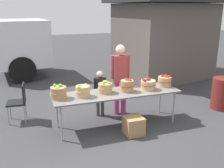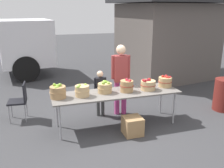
{
  "view_description": "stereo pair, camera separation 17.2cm",
  "coord_description": "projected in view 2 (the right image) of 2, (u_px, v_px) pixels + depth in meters",
  "views": [
    {
      "loc": [
        -1.78,
        -4.74,
        2.46
      ],
      "look_at": [
        0.0,
        0.3,
        0.85
      ],
      "focal_mm": 40.67,
      "sensor_mm": 36.0,
      "label": 1
    },
    {
      "loc": [
        -1.62,
        -4.8,
        2.46
      ],
      "look_at": [
        0.0,
        0.3,
        0.85
      ],
      "focal_mm": 40.67,
      "sensor_mm": 36.0,
      "label": 2
    }
  ],
  "objects": [
    {
      "name": "produce_crate",
      "position": [
        133.0,
        126.0,
        5.1
      ],
      "size": [
        0.37,
        0.37,
        0.37
      ],
      "primitive_type": "cube",
      "color": "#A87F51",
      "rests_on": "ground"
    },
    {
      "name": "child_customer",
      "position": [
        100.0,
        90.0,
        5.87
      ],
      "size": [
        0.29,
        0.16,
        1.09
      ],
      "rotation": [
        0.0,
        0.0,
        3.06
      ],
      "color": "#3F3F3F",
      "rests_on": "ground"
    },
    {
      "name": "market_table",
      "position": [
        116.0,
        94.0,
        5.35
      ],
      "size": [
        2.7,
        0.76,
        0.75
      ],
      "color": "slate",
      "rests_on": "ground"
    },
    {
      "name": "apple_basket_green_0",
      "position": [
        58.0,
        92.0,
        4.98
      ],
      "size": [
        0.33,
        0.33,
        0.29
      ],
      "color": "#A87F51",
      "rests_on": "market_table"
    },
    {
      "name": "apple_basket_red_2",
      "position": [
        165.0,
        81.0,
        5.71
      ],
      "size": [
        0.32,
        0.32,
        0.27
      ],
      "color": "tan",
      "rests_on": "market_table"
    },
    {
      "name": "apple_basket_red_1",
      "position": [
        148.0,
        85.0,
        5.49
      ],
      "size": [
        0.34,
        0.34,
        0.26
      ],
      "color": "tan",
      "rests_on": "market_table"
    },
    {
      "name": "vendor_adult",
      "position": [
        121.0,
        74.0,
        5.87
      ],
      "size": [
        0.44,
        0.27,
        1.67
      ],
      "rotation": [
        0.0,
        0.0,
        2.97
      ],
      "color": "#CC3F8C",
      "rests_on": "ground"
    },
    {
      "name": "apple_basket_red_0",
      "position": [
        127.0,
        85.0,
        5.36
      ],
      "size": [
        0.29,
        0.29,
        0.29
      ],
      "color": "#A87F51",
      "rests_on": "market_table"
    },
    {
      "name": "folding_chair",
      "position": [
        20.0,
        98.0,
        5.69
      ],
      "size": [
        0.43,
        0.43,
        0.86
      ],
      "rotation": [
        0.0,
        0.0,
        4.62
      ],
      "color": "black",
      "rests_on": "ground"
    },
    {
      "name": "apple_basket_green_1",
      "position": [
        82.0,
        91.0,
        5.08
      ],
      "size": [
        0.31,
        0.31,
        0.26
      ],
      "color": "tan",
      "rests_on": "market_table"
    },
    {
      "name": "food_kiosk",
      "position": [
        167.0,
        39.0,
        9.06
      ],
      "size": [
        3.92,
        3.42,
        2.74
      ],
      "rotation": [
        0.0,
        0.0,
        0.16
      ],
      "color": "#59514C",
      "rests_on": "ground"
    },
    {
      "name": "apple_basket_green_2",
      "position": [
        105.0,
        87.0,
        5.3
      ],
      "size": [
        0.31,
        0.31,
        0.25
      ],
      "color": "tan",
      "rests_on": "market_table"
    },
    {
      "name": "ground_plane",
      "position": [
        116.0,
        125.0,
        5.56
      ],
      "size": [
        40.0,
        40.0,
        0.0
      ],
      "primitive_type": "plane",
      "color": "#38383A"
    }
  ]
}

